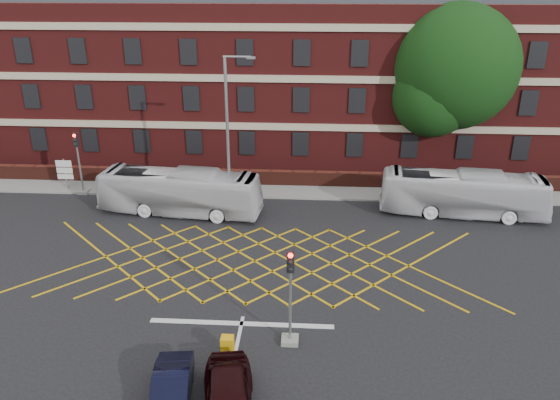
# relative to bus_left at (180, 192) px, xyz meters

# --- Properties ---
(ground) EXTENTS (120.00, 120.00, 0.00)m
(ground) POSITION_rel_bus_left_xyz_m (5.29, -7.91, -1.41)
(ground) COLOR black
(ground) RESTS_ON ground
(victorian_building) EXTENTS (51.00, 12.17, 20.40)m
(victorian_building) POSITION_rel_bus_left_xyz_m (5.53, 14.08, 6.42)
(victorian_building) COLOR #591716
(victorian_building) RESTS_ON ground
(boundary_wall) EXTENTS (56.00, 0.50, 1.10)m
(boundary_wall) POSITION_rel_bus_left_xyz_m (5.29, 5.09, -0.86)
(boundary_wall) COLOR #471A13
(boundary_wall) RESTS_ON ground
(far_pavement) EXTENTS (60.00, 3.00, 0.12)m
(far_pavement) POSITION_rel_bus_left_xyz_m (5.29, 4.09, -1.35)
(far_pavement) COLOR slate
(far_pavement) RESTS_ON ground
(box_junction_hatching) EXTENTS (8.22, 8.22, 0.02)m
(box_junction_hatching) POSITION_rel_bus_left_xyz_m (5.29, -5.91, -1.40)
(box_junction_hatching) COLOR #CC990C
(box_junction_hatching) RESTS_ON ground
(stop_line) EXTENTS (8.00, 0.30, 0.02)m
(stop_line) POSITION_rel_bus_left_xyz_m (5.29, -11.41, -1.40)
(stop_line) COLOR silver
(stop_line) RESTS_ON ground
(bus_left) EXTENTS (10.35, 3.57, 2.82)m
(bus_left) POSITION_rel_bus_left_xyz_m (0.00, 0.00, 0.00)
(bus_left) COLOR silver
(bus_left) RESTS_ON ground
(bus_right) EXTENTS (10.21, 3.37, 2.79)m
(bus_right) POSITION_rel_bus_left_xyz_m (17.52, 0.83, -0.02)
(bus_right) COLOR silver
(bus_right) RESTS_ON ground
(car_navy) EXTENTS (1.76, 3.84, 1.22)m
(car_navy) POSITION_rel_bus_left_xyz_m (3.46, -16.28, -0.80)
(car_navy) COLOR black
(car_navy) RESTS_ON ground
(car_maroon) EXTENTS (2.43, 4.59, 1.49)m
(car_maroon) POSITION_rel_bus_left_xyz_m (5.53, -16.69, -0.67)
(car_maroon) COLOR black
(car_maroon) RESTS_ON ground
(deciduous_tree) EXTENTS (8.82, 8.82, 12.26)m
(deciduous_tree) POSITION_rel_bus_left_xyz_m (18.02, 8.68, 5.83)
(deciduous_tree) COLOR black
(deciduous_tree) RESTS_ON ground
(traffic_light_near) EXTENTS (0.70, 0.70, 4.27)m
(traffic_light_near) POSITION_rel_bus_left_xyz_m (7.44, -12.55, 0.35)
(traffic_light_near) COLOR slate
(traffic_light_near) RESTS_ON ground
(traffic_light_far) EXTENTS (0.70, 0.70, 4.27)m
(traffic_light_far) POSITION_rel_bus_left_xyz_m (-7.43, 2.81, 0.35)
(traffic_light_far) COLOR slate
(traffic_light_far) RESTS_ON ground
(street_lamp) EXTENTS (2.25, 1.00, 9.67)m
(street_lamp) POSITION_rel_bus_left_xyz_m (3.16, 0.33, 1.98)
(street_lamp) COLOR slate
(street_lamp) RESTS_ON ground
(direction_signs) EXTENTS (1.10, 0.16, 2.20)m
(direction_signs) POSITION_rel_bus_left_xyz_m (-8.83, 3.44, -0.03)
(direction_signs) COLOR gray
(direction_signs) RESTS_ON ground
(utility_cabinet) EXTENTS (0.50, 0.43, 0.94)m
(utility_cabinet) POSITION_rel_bus_left_xyz_m (5.03, -13.63, -0.94)
(utility_cabinet) COLOR #DAA00C
(utility_cabinet) RESTS_ON ground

